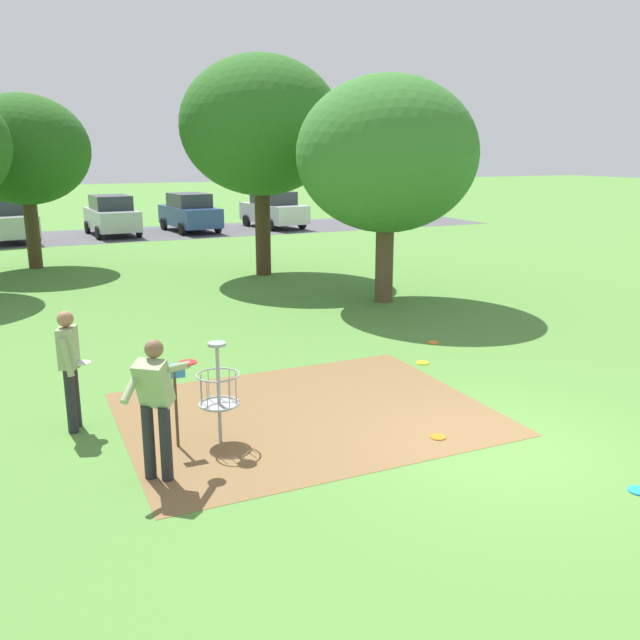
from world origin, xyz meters
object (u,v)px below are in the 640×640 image
tree_mid_center (261,126)px  tree_mid_right (387,155)px  frisbee_far_left (438,437)px  frisbee_by_tee (433,343)px  parked_car_center_right (190,212)px  disc_golf_basket (214,389)px  frisbee_mid_grass (638,491)px  player_throwing (156,400)px  parked_car_leftmost (6,220)px  parked_car_rightmost (274,210)px  player_foreground_watching (70,363)px  tree_near_left (24,150)px  frisbee_near_basket (423,363)px  parked_car_center_left (112,215)px

tree_mid_center → tree_mid_right: 5.31m
frisbee_far_left → tree_mid_center: (2.12, 12.86, 4.52)m
frisbee_by_tee → parked_car_center_right: bearing=89.2°
disc_golf_basket → frisbee_mid_grass: size_ratio=6.19×
player_throwing → parked_car_leftmost: size_ratio=0.38×
player_throwing → parked_car_rightmost: parked_car_rightmost is taller
player_foreground_watching → tree_near_left: tree_near_left is taller
player_foreground_watching → tree_mid_center: 12.90m
frisbee_by_tee → player_foreground_watching: bearing=-167.2°
frisbee_far_left → frisbee_mid_grass: bearing=-60.6°
frisbee_mid_grass → tree_mid_center: tree_mid_center is taller
parked_car_leftmost → tree_near_left: bearing=-84.0°
tree_mid_center → frisbee_by_tee: bearing=-87.1°
frisbee_near_basket → parked_car_center_right: size_ratio=0.05×
tree_mid_center → frisbee_near_basket: bearing=-92.8°
disc_golf_basket → parked_car_leftmost: (-2.45, 23.85, 0.17)m
player_foreground_watching → frisbee_far_left: (4.47, -2.36, -0.96)m
disc_golf_basket → tree_mid_center: 13.29m
parked_car_center_right → parked_car_rightmost: size_ratio=0.99×
parked_car_leftmost → parked_car_center_left: 4.48m
tree_near_left → frisbee_mid_grass: bearing=-73.7°
player_throwing → parked_car_center_right: parked_car_center_right is taller
tree_mid_center → tree_near_left: bearing=146.5°
parked_car_leftmost → frisbee_near_basket: bearing=-72.7°
player_foreground_watching → frisbee_far_left: size_ratio=7.96×
disc_golf_basket → tree_mid_center: (4.92, 11.76, 3.77)m
frisbee_by_tee → tree_mid_right: size_ratio=0.04×
disc_golf_basket → parked_car_center_right: parked_car_center_right is taller
frisbee_mid_grass → parked_car_center_right: parked_car_center_right is taller
parked_car_center_left → parked_car_center_right: size_ratio=0.99×
frisbee_near_basket → tree_mid_right: (1.98, 4.93, 3.70)m
tree_mid_right → parked_car_rightmost: size_ratio=1.28×
player_foreground_watching → parked_car_center_left: 23.40m
parked_car_leftmost → parked_car_center_left: bearing=6.7°
frisbee_near_basket → frisbee_far_left: (-1.63, -2.90, 0.00)m
player_throwing → parked_car_center_right: bearing=75.3°
parked_car_leftmost → parked_car_center_right: size_ratio=1.02×
player_foreground_watching → tree_near_left: 15.11m
disc_golf_basket → tree_mid_right: (6.42, 6.72, 2.95)m
tree_mid_right → parked_car_rightmost: (3.58, 17.58, -2.79)m
disc_golf_basket → tree_mid_right: bearing=46.3°
frisbee_near_basket → parked_car_leftmost: parked_car_leftmost is taller
parked_car_leftmost → parked_car_center_right: same height
frisbee_by_tee → tree_near_left: 15.45m
player_throwing → frisbee_mid_grass: (4.93, -2.61, -0.98)m
tree_near_left → parked_car_leftmost: size_ratio=1.26×
tree_near_left → parked_car_center_left: tree_near_left is taller
frisbee_mid_grass → parked_car_leftmost: (-6.49, 27.16, 0.91)m
frisbee_by_tee → disc_golf_basket: bearing=-152.0°
disc_golf_basket → tree_mid_right: 9.75m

